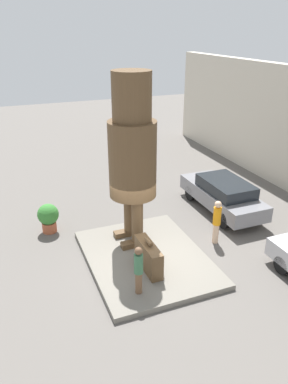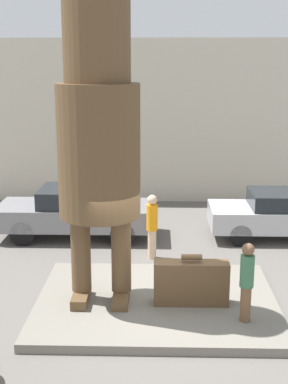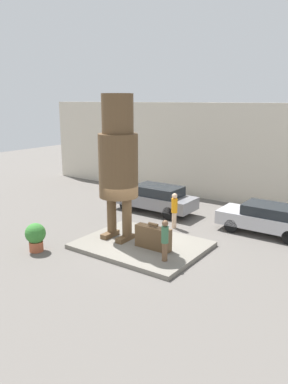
% 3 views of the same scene
% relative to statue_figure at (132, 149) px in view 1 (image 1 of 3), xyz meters
% --- Properties ---
extents(ground_plane, '(60.00, 60.00, 0.00)m').
position_rel_statue_figure_xyz_m(ground_plane, '(1.15, 0.04, -3.70)').
color(ground_plane, '#605B56').
extents(pedestal, '(5.00, 3.90, 0.18)m').
position_rel_statue_figure_xyz_m(pedestal, '(1.15, 0.04, -3.61)').
color(pedestal, slate).
rests_on(pedestal, ground_plane).
extents(statue_figure, '(1.63, 1.63, 6.01)m').
position_rel_statue_figure_xyz_m(statue_figure, '(0.00, 0.00, 0.00)').
color(statue_figure, brown).
rests_on(statue_figure, pedestal).
extents(giant_suitcase, '(1.52, 0.40, 1.07)m').
position_rel_statue_figure_xyz_m(giant_suitcase, '(1.85, -0.17, -3.06)').
color(giant_suitcase, brown).
rests_on(giant_suitcase, pedestal).
extents(tourist, '(0.27, 0.27, 1.57)m').
position_rel_statue_figure_xyz_m(tourist, '(2.85, -0.89, -2.66)').
color(tourist, brown).
rests_on(tourist, pedestal).
extents(parked_car_grey, '(4.51, 1.74, 1.47)m').
position_rel_statue_figure_xyz_m(parked_car_grey, '(-1.15, 4.53, -2.90)').
color(parked_car_grey, gray).
rests_on(parked_car_grey, ground_plane).
extents(planter_pot, '(0.82, 0.82, 1.17)m').
position_rel_statue_figure_xyz_m(planter_pot, '(-2.10, -2.74, -3.04)').
color(planter_pot, '#AD5638').
rests_on(planter_pot, ground_plane).
extents(worker_hivis, '(0.29, 0.29, 1.70)m').
position_rel_statue_figure_xyz_m(worker_hivis, '(1.01, 2.88, -2.76)').
color(worker_hivis, beige).
rests_on(worker_hivis, ground_plane).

